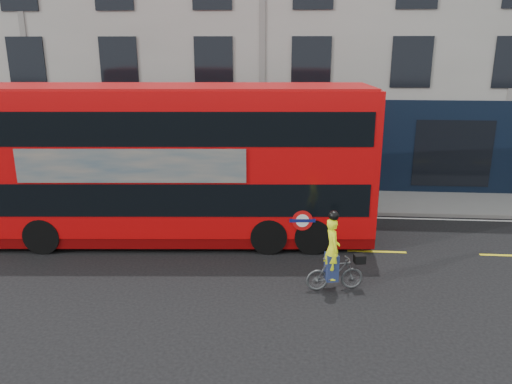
# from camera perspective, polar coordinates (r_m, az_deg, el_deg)

# --- Properties ---
(ground) EXTENTS (120.00, 120.00, 0.00)m
(ground) POSITION_cam_1_polar(r_m,az_deg,el_deg) (14.47, -1.42, -8.70)
(ground) COLOR black
(ground) RESTS_ON ground
(pavement) EXTENTS (60.00, 3.00, 0.12)m
(pavement) POSITION_cam_1_polar(r_m,az_deg,el_deg) (20.50, 0.38, -0.84)
(pavement) COLOR gray
(pavement) RESTS_ON ground
(kerb) EXTENTS (60.00, 0.12, 0.13)m
(kerb) POSITION_cam_1_polar(r_m,az_deg,el_deg) (19.08, 0.07, -2.16)
(kerb) COLOR slate
(kerb) RESTS_ON ground
(building_terrace) EXTENTS (50.00, 10.07, 15.00)m
(building_terrace) POSITION_cam_1_polar(r_m,az_deg,el_deg) (26.05, 1.45, 19.37)
(building_terrace) COLOR #A6A39D
(building_terrace) RESTS_ON ground
(road_edge_line) EXTENTS (58.00, 0.10, 0.01)m
(road_edge_line) POSITION_cam_1_polar(r_m,az_deg,el_deg) (18.82, 0.00, -2.62)
(road_edge_line) COLOR silver
(road_edge_line) RESTS_ON ground
(lane_dashes) EXTENTS (58.00, 0.12, 0.01)m
(lane_dashes) POSITION_cam_1_polar(r_m,az_deg,el_deg) (15.83, -0.88, -6.39)
(lane_dashes) COLOR yellow
(lane_dashes) RESTS_ON ground
(bus) EXTENTS (12.49, 3.67, 4.97)m
(bus) POSITION_cam_1_polar(r_m,az_deg,el_deg) (16.07, -8.83, 3.30)
(bus) COLOR red
(bus) RESTS_ON ground
(cyclist) EXTENTS (1.57, 0.71, 2.18)m
(cyclist) POSITION_cam_1_polar(r_m,az_deg,el_deg) (13.12, 8.91, -8.07)
(cyclist) COLOR #4F5254
(cyclist) RESTS_ON ground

